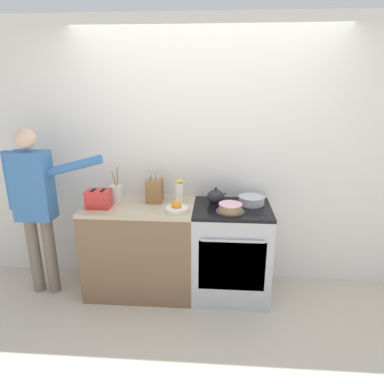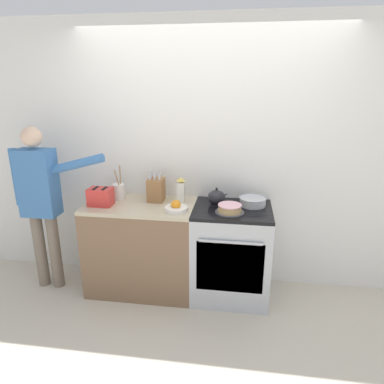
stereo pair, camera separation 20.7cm
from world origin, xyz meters
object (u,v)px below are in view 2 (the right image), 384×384
Objects in this scene: layer_cake at (230,209)px; milk_carton at (181,190)px; mixing_bowl at (253,201)px; knife_block at (156,190)px; person_baker at (41,196)px; fruit_bowl at (176,207)px; utensil_crock at (119,191)px; tea_kettle at (217,197)px; stove_range at (231,253)px; toaster at (101,197)px.

layer_cake is 1.05× the size of milk_carton.
mixing_bowl is 0.83× the size of knife_block.
layer_cake is 0.30m from mixing_bowl.
person_baker is (-2.01, -0.21, 0.03)m from mixing_bowl.
utensil_crock is at bearing 157.57° from fruit_bowl.
tea_kettle is 0.42m from fruit_bowl.
person_baker is at bearing -168.65° from knife_block.
person_baker is (-1.80, 0.01, 0.03)m from layer_cake.
layer_cake is at bearing -101.33° from stove_range.
toaster is at bearing -164.38° from milk_carton.
stove_range is 2.93× the size of knife_block.
utensil_crock is 1.40× the size of milk_carton.
layer_cake is 0.48m from fruit_bowl.
layer_cake reaches higher than stove_range.
milk_carton is (0.73, 0.20, 0.03)m from toaster.
knife_block is at bearing -0.38° from person_baker.
milk_carton is 0.15× the size of person_baker.
person_baker is (-1.82, -0.10, 0.52)m from stove_range.
knife_block is 0.36m from fruit_bowl.
tea_kettle reaches higher than fruit_bowl.
stove_range is at bearing -13.13° from milk_carton.
mixing_bowl is 0.69m from milk_carton.
stove_range is 3.85× the size of toaster.
fruit_bowl is 1.33m from person_baker.
utensil_crock is (-1.11, 0.24, 0.04)m from layer_cake.
milk_carton is (0.00, 0.25, 0.08)m from fruit_bowl.
tea_kettle is 0.34m from mixing_bowl.
toaster is (-0.73, 0.05, 0.04)m from fruit_bowl.
knife_block is at bearing 171.27° from stove_range.
stove_range is 0.94m from knife_block.
mixing_bowl is 1.04× the size of milk_carton.
stove_range is at bearing -8.73° from knife_block.
utensil_crock reaches higher than stove_range.
toaster is (-1.21, 0.02, 0.05)m from layer_cake.
tea_kettle is at bearing -1.78° from utensil_crock.
knife_block is at bearing -1.40° from utensil_crock.
layer_cake is at bearing -133.47° from mixing_bowl.
knife_block is at bearing 134.39° from fruit_bowl.
stove_range is 0.77m from milk_carton.
utensil_crock is (-0.38, 0.01, -0.03)m from knife_block.
toaster is at bearing -172.24° from mixing_bowl.
mixing_bowl reaches higher than stove_range.
person_baker is (-0.60, -0.02, -0.01)m from toaster.
mixing_bowl is 1.43m from toaster.
utensil_crock is at bearing 173.74° from stove_range.
mixing_bowl is at bearing -0.95° from milk_carton.
mixing_bowl is (0.21, 0.22, 0.01)m from layer_cake.
fruit_bowl is 0.88× the size of toaster.
milk_carton is at bearing 89.97° from fruit_bowl.
tea_kettle is 0.82× the size of milk_carton.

